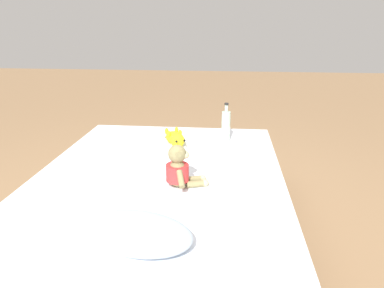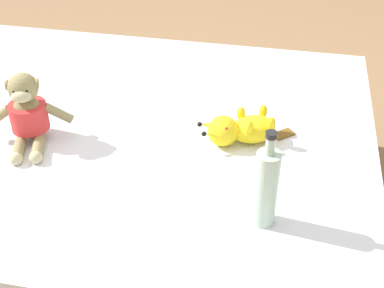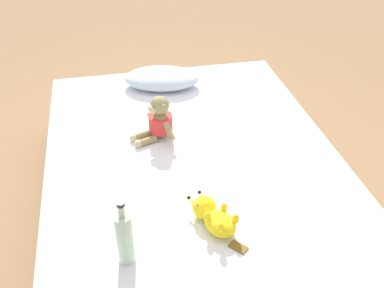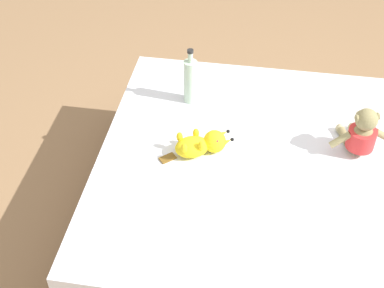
% 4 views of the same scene
% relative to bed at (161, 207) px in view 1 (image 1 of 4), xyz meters
% --- Properties ---
extents(ground_plane, '(16.00, 16.00, 0.00)m').
position_rel_bed_xyz_m(ground_plane, '(0.00, 0.00, -0.23)').
color(ground_plane, '#93704C').
extents(bed, '(1.47, 1.95, 0.46)m').
position_rel_bed_xyz_m(bed, '(0.00, 0.00, 0.00)').
color(bed, brown).
rests_on(bed, ground_plane).
extents(pillow, '(0.51, 0.38, 0.11)m').
position_rel_bed_xyz_m(pillow, '(-0.04, 0.72, 0.29)').
color(pillow, silver).
rests_on(pillow, bed).
extents(plush_monkey, '(0.24, 0.28, 0.24)m').
position_rel_bed_xyz_m(plush_monkey, '(-0.14, 0.17, 0.33)').
color(plush_monkey, '#8E8456').
rests_on(plush_monkey, bed).
extents(plush_yellow_creature, '(0.20, 0.32, 0.10)m').
position_rel_bed_xyz_m(plush_yellow_creature, '(-0.02, -0.50, 0.28)').
color(plush_yellow_creature, yellow).
rests_on(plush_yellow_creature, bed).
extents(glass_bottle, '(0.06, 0.06, 0.29)m').
position_rel_bed_xyz_m(glass_bottle, '(-0.38, -0.61, 0.35)').
color(glass_bottle, '#B2D1B7').
rests_on(glass_bottle, bed).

